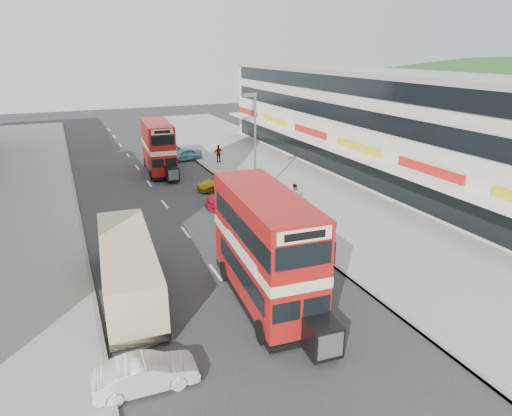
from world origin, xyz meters
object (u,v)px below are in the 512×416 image
street_lamp (254,140)px  coach (128,266)px  pedestrian_near (294,194)px  bus_main (266,249)px  bus_second (158,147)px  car_left_front (146,374)px  pedestrian_far (218,154)px  car_right_b (222,183)px  car_right_a (238,196)px  car_right_c (184,155)px  cyclist (225,199)px

street_lamp → coach: street_lamp is taller
street_lamp → pedestrian_near: size_ratio=5.13×
bus_main → pedestrian_near: bus_main is taller
bus_second → pedestrian_near: (7.07, -13.77, -1.47)m
car_left_front → pedestrian_far: size_ratio=2.03×
car_left_front → pedestrian_near: bearing=-40.7°
car_right_b → pedestrian_near: bearing=31.9°
car_right_a → pedestrian_near: 4.22m
car_left_front → pedestrian_near: (13.73, 14.89, 0.35)m
car_right_b → car_right_c: size_ratio=1.10×
cyclist → street_lamp: bearing=11.6°
car_right_a → car_right_c: 15.49m
pedestrian_far → car_right_a: bearing=-110.9°
car_right_c → pedestrian_near: pedestrian_near is taller
street_lamp → cyclist: size_ratio=3.93×
coach → car_right_c: bearing=73.5°
bus_main → pedestrian_far: (6.71, 26.06, -1.65)m
pedestrian_far → bus_main: bearing=-112.5°
coach → car_right_a: size_ratio=1.86×
street_lamp → bus_second: size_ratio=0.96×
bus_main → pedestrian_near: bearing=-119.4°
car_right_a → car_right_b: (0.24, 4.23, -0.16)m
bus_main → car_right_a: bearing=-101.7°
car_left_front → street_lamp: bearing=-31.8°
car_right_c → cyclist: cyclist is taller
car_right_a → bus_main: bearing=-22.1°
bus_main → car_right_a: size_ratio=1.85×
street_lamp → pedestrian_near: (2.27, -2.24, -3.84)m
bus_main → car_right_b: size_ratio=2.27×
bus_main → bus_second: size_ratio=1.11×
bus_main → car_left_front: bearing=34.2°
bus_second → pedestrian_far: bearing=-167.2°
car_right_c → pedestrian_far: pedestrian_far is taller
car_right_b → cyclist: 4.60m
car_right_b → cyclist: size_ratio=2.00×
car_left_front → cyclist: size_ratio=1.73×
car_right_b → pedestrian_near: (3.57, -6.04, 0.37)m
car_right_c → street_lamp: bearing=0.4°
bus_main → coach: bus_main is taller
street_lamp → car_left_front: (-11.45, -17.13, -4.20)m
pedestrian_near → cyclist: bearing=-52.5°
bus_second → car_left_front: (-6.65, -28.66, -1.82)m
coach → car_right_c: (9.45, 25.45, -0.81)m
street_lamp → pedestrian_far: street_lamp is taller
street_lamp → pedestrian_far: bearing=83.5°
car_right_b → pedestrian_far: bearing=164.0°
car_right_a → pedestrian_near: size_ratio=3.21×
cyclist → bus_main: bearing=-103.0°
car_right_a → car_right_b: car_right_a is taller
coach → car_left_front: bearing=-90.5°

